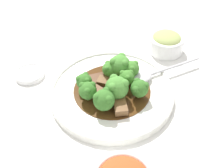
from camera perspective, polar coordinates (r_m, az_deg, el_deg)
ground_plane at (r=0.63m, az=0.00°, el=-2.21°), size 4.00×4.00×0.00m
main_plate at (r=0.63m, az=0.00°, el=-1.58°), size 0.30×0.30×0.02m
beef_strip_0 at (r=0.58m, az=1.75°, el=-4.59°), size 0.06×0.06×0.02m
beef_strip_1 at (r=0.64m, az=-3.21°, el=1.06°), size 0.07×0.06×0.01m
beef_strip_2 at (r=0.61m, az=-2.85°, el=-1.65°), size 0.03×0.06×0.01m
beef_strip_3 at (r=0.63m, az=-0.06°, el=0.24°), size 0.05×0.07×0.01m
broccoli_floret_0 at (r=0.58m, az=1.07°, el=-0.70°), size 0.05×0.05×0.06m
broccoli_floret_1 at (r=0.62m, az=3.23°, el=1.47°), size 0.04×0.04×0.04m
broccoli_floret_2 at (r=0.61m, az=-6.09°, el=0.65°), size 0.04×0.04×0.04m
broccoli_floret_3 at (r=0.64m, az=-0.52°, el=3.29°), size 0.04×0.04×0.04m
broccoli_floret_4 at (r=0.58m, az=-5.32°, el=-1.38°), size 0.04×0.04×0.04m
broccoli_floret_5 at (r=0.56m, az=-1.76°, el=-3.42°), size 0.05×0.05×0.05m
broccoli_floret_6 at (r=0.59m, az=6.01°, el=-0.89°), size 0.04×0.04×0.04m
broccoli_floret_7 at (r=0.63m, az=4.21°, el=3.38°), size 0.04×0.04×0.05m
broccoli_floret_8 at (r=0.64m, az=1.74°, el=4.21°), size 0.05×0.05×0.06m
serving_spoon at (r=0.65m, az=7.18°, el=1.84°), size 0.20×0.12×0.01m
side_bowl_appetizer at (r=0.77m, az=11.73°, el=8.89°), size 0.10×0.10×0.06m
sauce_dish at (r=0.71m, az=-17.46°, el=2.18°), size 0.08×0.08×0.01m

